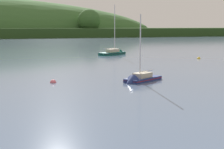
% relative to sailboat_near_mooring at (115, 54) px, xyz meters
% --- Properties ---
extents(sailboat_near_mooring, '(8.44, 5.73, 13.30)m').
position_rel_sailboat_near_mooring_xyz_m(sailboat_near_mooring, '(0.00, 0.00, 0.00)').
color(sailboat_near_mooring, '#0F564C').
rests_on(sailboat_near_mooring, ground).
extents(sailboat_far_left, '(6.41, 4.71, 9.48)m').
position_rel_sailboat_near_mooring_xyz_m(sailboat_far_left, '(-11.94, -39.20, -0.11)').
color(sailboat_far_left, navy).
rests_on(sailboat_far_left, ground).
extents(mooring_buoy_foreground, '(0.70, 0.70, 0.78)m').
position_rel_sailboat_near_mooring_xyz_m(mooring_buoy_foreground, '(13.34, -16.20, -0.25)').
color(mooring_buoy_foreground, yellow).
rests_on(mooring_buoy_foreground, ground).
extents(mooring_buoy_far_upstream, '(0.79, 0.79, 0.87)m').
position_rel_sailboat_near_mooring_xyz_m(mooring_buoy_far_upstream, '(-22.33, -36.07, -0.25)').
color(mooring_buoy_far_upstream, '#E06675').
rests_on(mooring_buoy_far_upstream, ground).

